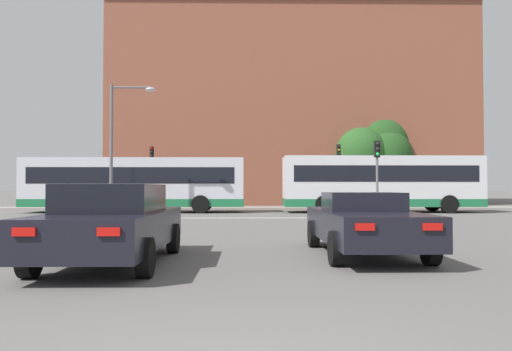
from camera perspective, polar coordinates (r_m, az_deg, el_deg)
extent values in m
cube|color=silver|center=(23.33, -1.15, -4.87)|extent=(9.83, 0.30, 0.01)
cube|color=gray|center=(35.90, -1.08, -3.64)|extent=(70.92, 2.50, 0.01)
cube|color=brown|center=(47.42, 3.56, 7.00)|extent=(30.22, 15.01, 16.67)
cube|color=#5B5954|center=(49.67, 3.54, 17.81)|extent=(30.83, 15.61, 2.16)
cube|color=brown|center=(53.02, 3.19, 18.66)|extent=(0.90, 0.90, 1.53)
cube|color=black|center=(9.75, -16.02, -5.90)|extent=(1.90, 4.81, 0.65)
cube|color=black|center=(9.68, -16.07, -2.49)|extent=(1.63, 2.17, 0.51)
cylinder|color=black|center=(11.46, -18.50, -6.84)|extent=(0.22, 0.64, 0.64)
cylinder|color=black|center=(11.06, -9.44, -7.09)|extent=(0.22, 0.64, 0.64)
cylinder|color=black|center=(8.68, -24.47, -8.56)|extent=(0.22, 0.64, 0.64)
cylinder|color=black|center=(8.14, -12.53, -9.14)|extent=(0.22, 0.64, 0.64)
cube|color=red|center=(7.65, -25.00, -5.86)|extent=(0.32, 0.05, 0.12)
cube|color=red|center=(7.26, -16.48, -6.18)|extent=(0.32, 0.05, 0.12)
cube|color=black|center=(10.80, 12.25, -5.58)|extent=(1.84, 4.68, 0.61)
cube|color=black|center=(10.88, 12.09, -2.92)|extent=(1.56, 1.41, 0.38)
cylinder|color=black|center=(12.07, 6.60, -6.62)|extent=(0.23, 0.64, 0.64)
cylinder|color=black|center=(12.43, 14.56, -6.43)|extent=(0.23, 0.64, 0.64)
cylinder|color=black|center=(9.24, 9.14, -8.23)|extent=(0.23, 0.64, 0.64)
cylinder|color=black|center=(9.70, 19.33, -7.83)|extent=(0.23, 0.64, 0.64)
cube|color=red|center=(8.38, 12.35, -5.76)|extent=(0.32, 0.05, 0.12)
cube|color=red|center=(8.71, 19.54, -5.54)|extent=(0.32, 0.05, 0.12)
cube|color=silver|center=(29.39, -13.62, -0.76)|extent=(12.40, 2.48, 2.74)
cube|color=#1E7042|center=(29.40, -13.63, -3.01)|extent=(12.42, 2.50, 0.44)
cube|color=black|center=(29.40, -13.62, -0.04)|extent=(11.41, 2.51, 0.90)
cylinder|color=black|center=(29.99, -5.93, -3.14)|extent=(1.00, 0.28, 1.00)
cylinder|color=black|center=(27.62, -6.36, -3.29)|extent=(1.00, 0.28, 1.00)
cylinder|color=black|center=(31.60, -19.98, -2.97)|extent=(1.00, 0.28, 1.00)
cylinder|color=black|center=(29.36, -21.50, -3.09)|extent=(1.00, 0.28, 1.00)
cube|color=silver|center=(29.52, 14.05, -0.67)|extent=(11.12, 2.59, 2.84)
cube|color=#1E7042|center=(29.53, 14.07, -3.00)|extent=(11.14, 2.61, 0.44)
cube|color=black|center=(29.53, 14.05, 0.15)|extent=(10.23, 2.62, 0.90)
cylinder|color=black|center=(31.77, 19.51, -2.97)|extent=(1.00, 0.28, 1.00)
cylinder|color=black|center=(29.45, 21.20, -3.08)|extent=(1.00, 0.28, 1.00)
cylinder|color=black|center=(30.06, 7.08, -3.13)|extent=(1.00, 0.28, 1.00)
cylinder|color=black|center=(27.60, 7.80, -3.29)|extent=(1.00, 0.28, 1.00)
cylinder|color=slate|center=(24.78, 13.69, -1.30)|extent=(0.12, 0.12, 2.89)
cube|color=black|center=(24.85, 13.66, 2.96)|extent=(0.26, 0.20, 0.80)
sphere|color=black|center=(24.74, 13.73, 3.57)|extent=(0.17, 0.17, 0.17)
sphere|color=black|center=(24.72, 13.74, 2.98)|extent=(0.17, 0.17, 0.17)
sphere|color=#1ED14C|center=(24.70, 13.74, 2.39)|extent=(0.17, 0.17, 0.17)
cylinder|color=slate|center=(35.72, -11.84, -0.82)|extent=(0.12, 0.12, 3.51)
cube|color=black|center=(35.80, -11.82, 2.62)|extent=(0.26, 0.20, 0.80)
sphere|color=red|center=(35.69, -11.86, 3.05)|extent=(0.17, 0.17, 0.17)
sphere|color=black|center=(35.67, -11.86, 2.64)|extent=(0.17, 0.17, 0.17)
sphere|color=black|center=(35.66, -11.86, 2.23)|extent=(0.17, 0.17, 0.17)
cylinder|color=slate|center=(36.11, 9.43, -0.68)|extent=(0.12, 0.12, 3.70)
cube|color=black|center=(36.21, 9.42, 2.89)|extent=(0.26, 0.20, 0.80)
sphere|color=black|center=(36.10, 9.45, 3.31)|extent=(0.17, 0.17, 0.17)
sphere|color=orange|center=(36.08, 9.46, 2.90)|extent=(0.17, 0.17, 0.17)
sphere|color=black|center=(36.06, 9.46, 2.49)|extent=(0.17, 0.17, 0.17)
cylinder|color=slate|center=(26.03, -16.21, 2.82)|extent=(0.16, 0.16, 6.61)
cylinder|color=slate|center=(26.21, -14.08, 9.74)|extent=(1.95, 0.10, 0.10)
ellipsoid|color=#B2B2B7|center=(25.99, -11.96, 9.60)|extent=(0.50, 0.36, 0.22)
cylinder|color=black|center=(37.07, -14.72, -2.89)|extent=(0.13, 0.13, 0.83)
cylinder|color=black|center=(36.91, -14.77, -2.90)|extent=(0.13, 0.13, 0.83)
cube|color=#B21E23|center=(36.98, -14.74, -1.74)|extent=(0.24, 0.41, 0.66)
sphere|color=tan|center=(36.98, -14.74, -1.03)|extent=(0.25, 0.25, 0.25)
cylinder|color=brown|center=(37.98, -16.89, -2.82)|extent=(0.13, 0.13, 0.86)
cylinder|color=brown|center=(38.14, -16.79, -2.81)|extent=(0.13, 0.13, 0.86)
cube|color=tan|center=(38.05, -16.83, -1.65)|extent=(0.26, 0.42, 0.68)
sphere|color=tan|center=(38.05, -16.83, -0.94)|extent=(0.26, 0.26, 0.26)
cylinder|color=#4C3823|center=(42.18, 14.07, -1.34)|extent=(0.36, 0.36, 2.84)
ellipsoid|color=#234C1E|center=(42.32, 14.04, 3.33)|extent=(4.77, 4.77, 5.01)
cylinder|color=#4C3823|center=(40.13, 11.95, -1.73)|extent=(0.36, 0.36, 2.32)
ellipsoid|color=#285623|center=(40.22, 11.93, 2.38)|extent=(4.05, 4.05, 4.25)
cylinder|color=#4C3823|center=(41.28, 14.58, -1.91)|extent=(0.36, 0.36, 2.02)
ellipsoid|color=#234C1E|center=(41.35, 14.56, 2.05)|extent=(4.34, 4.34, 4.56)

